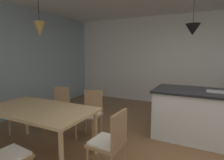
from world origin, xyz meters
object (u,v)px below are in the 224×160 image
chair_far_right (90,112)px  dining_table (39,112)px  chair_far_left (58,107)px  chair_near_right (2,157)px  chair_kitchen_end (110,141)px  kitchen_island (211,116)px

chair_far_right → dining_table: bearing=-114.9°
chair_far_right → chair_far_left: bearing=-180.0°
chair_near_right → chair_kitchen_end: 1.19m
chair_far_left → chair_near_right: size_ratio=1.00×
chair_near_right → kitchen_island: kitchen_island is taller
chair_near_right → kitchen_island: size_ratio=0.44×
chair_far_left → chair_kitchen_end: bearing=-27.0°
chair_far_left → chair_near_right: bearing=-64.9°
chair_kitchen_end → kitchen_island: bearing=55.6°
chair_near_right → chair_far_right: bearing=90.0°
kitchen_island → chair_far_left: bearing=-163.1°
kitchen_island → chair_kitchen_end: bearing=-124.4°
chair_far_left → chair_kitchen_end: same height
chair_far_left → kitchen_island: bearing=16.9°
chair_kitchen_end → chair_far_right: 1.19m
chair_far_left → dining_table: bearing=-64.6°
dining_table → chair_kitchen_end: chair_kitchen_end is taller
kitchen_island → chair_far_right: bearing=-157.1°
dining_table → kitchen_island: (2.38, 1.67, -0.20)m
dining_table → chair_near_right: chair_near_right is taller
chair_far_right → chair_near_right: bearing=-90.0°
dining_table → chair_far_left: bearing=115.4°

